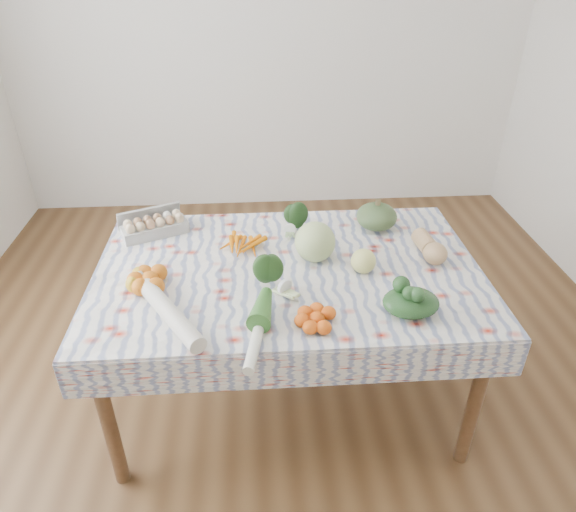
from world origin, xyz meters
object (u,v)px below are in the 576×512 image
object	(u,v)px
dining_table	(288,283)
grapefruit	(363,261)
kabocha_squash	(377,216)
butternut_squash	(430,245)
cabbage	(315,242)
egg_carton	(155,227)

from	to	relation	value
dining_table	grapefruit	world-z (taller)	grapefruit
kabocha_squash	butternut_squash	world-z (taller)	kabocha_squash
kabocha_squash	cabbage	xyz separation A→B (m)	(-0.33, -0.27, 0.02)
kabocha_squash	grapefruit	distance (m)	0.40
dining_table	egg_carton	xyz separation A→B (m)	(-0.61, 0.33, 0.12)
kabocha_squash	butternut_squash	size ratio (longest dim) A/B	0.87
cabbage	kabocha_squash	bearing A→B (deg)	38.72
dining_table	kabocha_squash	distance (m)	0.58
egg_carton	butternut_squash	xyz separation A→B (m)	(1.25, -0.28, 0.01)
cabbage	grapefruit	xyz separation A→B (m)	(0.19, -0.11, -0.04)
egg_carton	kabocha_squash	world-z (taller)	kabocha_squash
egg_carton	butternut_squash	bearing A→B (deg)	-36.22
egg_carton	kabocha_squash	bearing A→B (deg)	-24.12
kabocha_squash	grapefruit	size ratio (longest dim) A/B	1.85
butternut_squash	grapefruit	world-z (taller)	grapefruit
dining_table	butternut_squash	bearing A→B (deg)	4.95
butternut_squash	cabbage	bearing A→B (deg)	173.96
butternut_squash	grapefruit	distance (m)	0.34
butternut_squash	grapefruit	xyz separation A→B (m)	(-0.32, -0.11, 0.00)
butternut_squash	grapefruit	bearing A→B (deg)	-166.69
egg_carton	grapefruit	xyz separation A→B (m)	(0.93, -0.39, 0.01)
dining_table	egg_carton	world-z (taller)	egg_carton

